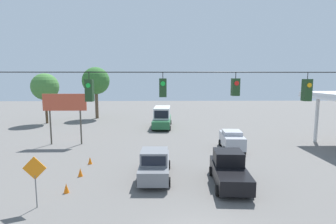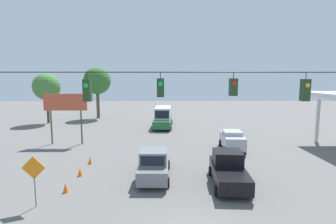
% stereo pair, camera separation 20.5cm
% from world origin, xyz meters
% --- Properties ---
extents(overhead_signal_span, '(20.61, 0.38, 8.11)m').
position_xyz_m(overhead_signal_span, '(0.00, -1.72, 5.06)').
color(overhead_signal_span, '#4C473D').
rests_on(overhead_signal_span, ground_plane).
extents(pickup_truck_grey_withflow_mid, '(2.28, 5.42, 2.12)m').
position_xyz_m(pickup_truck_grey_withflow_mid, '(2.15, -7.92, 0.98)').
color(pickup_truck_grey_withflow_mid, slate).
rests_on(pickup_truck_grey_withflow_mid, ground_plane).
extents(pickup_truck_black_crossing_near, '(2.49, 5.17, 2.12)m').
position_xyz_m(pickup_truck_black_crossing_near, '(-2.77, -6.67, 0.98)').
color(pickup_truck_black_crossing_near, black).
rests_on(pickup_truck_black_crossing_near, ground_plane).
extents(box_truck_green_withflow_deep, '(2.87, 7.26, 2.85)m').
position_xyz_m(box_truck_green_withflow_deep, '(1.60, -27.09, 1.41)').
color(box_truck_green_withflow_deep, '#236038').
rests_on(box_truck_green_withflow_deep, ground_plane).
extents(sedan_silver_oncoming_far, '(2.31, 4.38, 1.86)m').
position_xyz_m(sedan_silver_oncoming_far, '(-5.20, -15.08, 0.97)').
color(sedan_silver_oncoming_far, '#A8AAB2').
rests_on(sedan_silver_oncoming_far, ground_plane).
extents(traffic_cone_nearest, '(0.34, 0.34, 0.59)m').
position_xyz_m(traffic_cone_nearest, '(7.48, -5.56, 0.30)').
color(traffic_cone_nearest, orange).
rests_on(traffic_cone_nearest, ground_plane).
extents(traffic_cone_second, '(0.34, 0.34, 0.59)m').
position_xyz_m(traffic_cone_second, '(7.46, -8.26, 0.30)').
color(traffic_cone_second, orange).
rests_on(traffic_cone_second, ground_plane).
extents(traffic_cone_third, '(0.34, 0.34, 0.59)m').
position_xyz_m(traffic_cone_third, '(7.50, -10.96, 0.30)').
color(traffic_cone_third, orange).
rests_on(traffic_cone_third, ground_plane).
extents(roadside_billboard, '(4.50, 0.16, 5.34)m').
position_xyz_m(roadside_billboard, '(11.74, -17.52, 4.03)').
color(roadside_billboard, '#4C473D').
rests_on(roadside_billboard, ground_plane).
extents(work_zone_sign, '(1.27, 0.06, 2.84)m').
position_xyz_m(work_zone_sign, '(8.42, -3.77, 1.99)').
color(work_zone_sign, slate).
rests_on(work_zone_sign, ground_plane).
extents(tree_horizon_left, '(4.06, 4.06, 7.68)m').
position_xyz_m(tree_horizon_left, '(19.39, -30.58, 5.61)').
color(tree_horizon_left, '#4C3823').
rests_on(tree_horizon_left, ground_plane).
extents(tree_horizon_right, '(4.63, 4.63, 8.81)m').
position_xyz_m(tree_horizon_right, '(12.90, -35.53, 6.43)').
color(tree_horizon_right, brown).
rests_on(tree_horizon_right, ground_plane).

